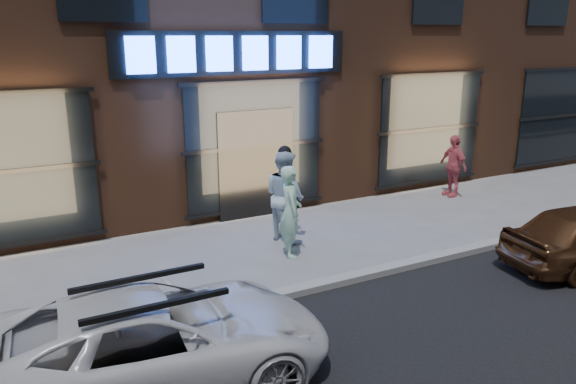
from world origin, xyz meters
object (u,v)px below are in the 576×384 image
(man_cap, at_px, (285,196))
(white_suv, at_px, (152,341))
(man_bowtie, at_px, (291,211))
(passerby, at_px, (453,166))

(man_cap, distance_m, white_suv, 5.12)
(man_bowtie, height_order, passerby, man_bowtie)
(man_cap, bearing_deg, man_bowtie, 149.51)
(man_bowtie, xyz_separation_m, white_suv, (-3.32, -2.81, -0.27))
(man_bowtie, relative_size, man_cap, 0.94)
(man_cap, relative_size, passerby, 1.17)
(man_cap, xyz_separation_m, passerby, (5.21, 0.80, -0.13))
(passerby, bearing_deg, man_bowtie, -69.85)
(man_bowtie, distance_m, white_suv, 4.36)
(man_bowtie, distance_m, passerby, 5.74)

